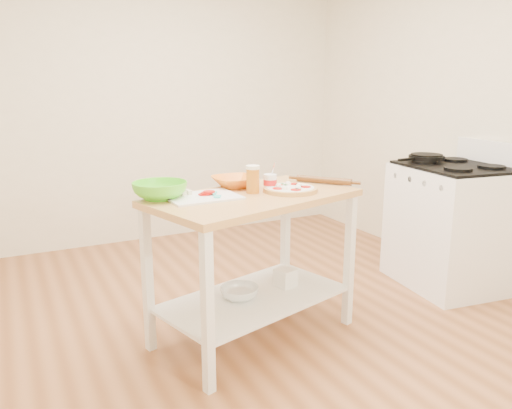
{
  "coord_description": "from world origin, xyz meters",
  "views": [
    {
      "loc": [
        -1.37,
        -2.61,
        1.52
      ],
      "look_at": [
        -0.04,
        -0.01,
        0.82
      ],
      "focal_mm": 35.0,
      "sensor_mm": 36.0,
      "label": 1
    }
  ],
  "objects": [
    {
      "name": "room_shell",
      "position": [
        0.0,
        0.0,
        1.35
      ],
      "size": [
        4.04,
        4.54,
        2.74
      ],
      "color": "#A5673D",
      "rests_on": "ground"
    },
    {
      "name": "prep_island",
      "position": [
        -0.09,
        -0.07,
        0.65
      ],
      "size": [
        1.34,
        0.95,
        0.9
      ],
      "rotation": [
        0.0,
        0.0,
        0.26
      ],
      "color": "tan",
      "rests_on": "ground"
    },
    {
      "name": "gas_stove",
      "position": [
        1.65,
        -0.01,
        0.47
      ],
      "size": [
        0.79,
        0.89,
        1.11
      ],
      "rotation": [
        0.0,
        0.0,
        -0.13
      ],
      "color": "white",
      "rests_on": "ground"
    },
    {
      "name": "skillet",
      "position": [
        1.57,
        0.22,
        0.98
      ],
      "size": [
        0.43,
        0.27,
        0.03
      ],
      "rotation": [
        0.0,
        0.0,
        0.04
      ],
      "color": "black",
      "rests_on": "gas_stove"
    },
    {
      "name": "pizza",
      "position": [
        0.15,
        -0.09,
        0.92
      ],
      "size": [
        0.33,
        0.33,
        0.05
      ],
      "rotation": [
        0.0,
        0.0,
        0.5
      ],
      "color": "tan",
      "rests_on": "prep_island"
    },
    {
      "name": "cutting_board",
      "position": [
        -0.39,
        -0.02,
        0.91
      ],
      "size": [
        0.41,
        0.31,
        0.04
      ],
      "rotation": [
        0.0,
        0.0,
        0.03
      ],
      "color": "white",
      "rests_on": "prep_island"
    },
    {
      "name": "spatula",
      "position": [
        -0.31,
        -0.05,
        0.92
      ],
      "size": [
        0.08,
        0.15,
        0.01
      ],
      "rotation": [
        0.0,
        0.0,
        1.03
      ],
      "color": "#39D8D1",
      "rests_on": "cutting_board"
    },
    {
      "name": "knife",
      "position": [
        -0.53,
        0.03,
        0.92
      ],
      "size": [
        0.2,
        0.21,
        0.01
      ],
      "rotation": [
        0.0,
        0.0,
        0.76
      ],
      "color": "silver",
      "rests_on": "cutting_board"
    },
    {
      "name": "orange_bowl",
      "position": [
        -0.09,
        0.18,
        0.93
      ],
      "size": [
        0.28,
        0.28,
        0.07
      ],
      "primitive_type": "imported",
      "rotation": [
        0.0,
        0.0,
        -0.01
      ],
      "color": "orange",
      "rests_on": "prep_island"
    },
    {
      "name": "green_bowl",
      "position": [
        -0.6,
        0.07,
        0.95
      ],
      "size": [
        0.37,
        0.37,
        0.1
      ],
      "primitive_type": "imported",
      "rotation": [
        0.0,
        0.0,
        0.25
      ],
      "color": "#57D823",
      "rests_on": "prep_island"
    },
    {
      "name": "beer_pint",
      "position": [
        -0.07,
        -0.03,
        0.98
      ],
      "size": [
        0.08,
        0.08,
        0.16
      ],
      "color": "#C16C18",
      "rests_on": "prep_island"
    },
    {
      "name": "yogurt_tub",
      "position": [
        0.06,
        -0.0,
        0.95
      ],
      "size": [
        0.08,
        0.08,
        0.17
      ],
      "color": "white",
      "rests_on": "prep_island"
    },
    {
      "name": "rolling_pin",
      "position": [
        0.47,
        0.01,
        0.92
      ],
      "size": [
        0.25,
        0.32,
        0.04
      ],
      "primitive_type": "cylinder",
      "rotation": [
        1.57,
        0.0,
        0.64
      ],
      "color": "brown",
      "rests_on": "prep_island"
    },
    {
      "name": "shelf_glass_bowl",
      "position": [
        -0.17,
        -0.06,
        0.3
      ],
      "size": [
        0.29,
        0.29,
        0.07
      ],
      "primitive_type": "imported",
      "rotation": [
        0.0,
        0.0,
        0.29
      ],
      "color": "silver",
      "rests_on": "prep_island"
    },
    {
      "name": "shelf_bin",
      "position": [
        0.17,
        -0.02,
        0.32
      ],
      "size": [
        0.14,
        0.14,
        0.12
      ],
      "primitive_type": "cube",
      "rotation": [
        0.0,
        0.0,
        0.26
      ],
      "color": "white",
      "rests_on": "prep_island"
    }
  ]
}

